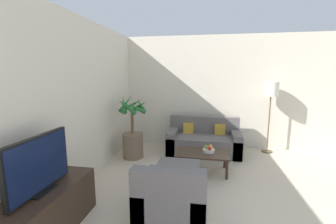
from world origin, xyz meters
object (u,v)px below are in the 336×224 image
sofa_loveseat (204,141)px  orange_fruit (210,147)px  television (39,165)px  tv_console (44,215)px  apple_red (210,148)px  fruit_bowl (209,151)px  ottoman (178,176)px  potted_palm (133,136)px  apple_green (206,147)px  coffee_table (202,155)px  floor_lamp (271,93)px  armchair (173,202)px

sofa_loveseat → orange_fruit: bearing=-82.0°
television → sofa_loveseat: 3.54m
tv_console → apple_red: size_ratio=20.75×
fruit_bowl → orange_fruit: orange_fruit is taller
television → fruit_bowl: television is taller
ottoman → potted_palm: bearing=134.8°
television → apple_green: bearing=50.6°
television → fruit_bowl: size_ratio=4.05×
coffee_table → fruit_bowl: 0.15m
sofa_loveseat → apple_red: size_ratio=24.64×
coffee_table → apple_green: 0.17m
apple_red → apple_green: size_ratio=1.01×
tv_console → orange_fruit: 2.77m
floor_lamp → armchair: size_ratio=1.86×
floor_lamp → armchair: 3.54m
apple_green → ottoman: (-0.42, -0.74, -0.26)m
floor_lamp → sofa_loveseat: bearing=-168.6°
sofa_loveseat → television: bearing=-118.5°
apple_red → coffee_table: bearing=173.2°
tv_console → floor_lamp: 4.71m
tv_console → coffee_table: 2.62m
tv_console → coffee_table: bearing=50.7°
television → apple_green: (1.72, 2.09, -0.39)m
ottoman → coffee_table: bearing=62.2°
television → armchair: size_ratio=1.01×
television → potted_palm: bearing=86.2°
fruit_bowl → sofa_loveseat: bearing=96.2°
tv_console → fruit_bowl: (1.77, 2.07, 0.12)m
orange_fruit → armchair: (-0.46, -1.59, -0.20)m
potted_palm → coffee_table: potted_palm is taller
tv_console → apple_green: tv_console is taller
tv_console → fruit_bowl: bearing=49.4°
apple_green → armchair: size_ratio=0.07×
television → apple_red: (1.79, 2.01, -0.39)m
tv_console → sofa_loveseat: size_ratio=0.84×
potted_palm → ottoman: size_ratio=2.08×
apple_red → ottoman: 0.86m
floor_lamp → apple_red: size_ratio=24.74×
coffee_table → orange_fruit: size_ratio=12.14×
potted_palm → fruit_bowl: 1.66m
sofa_loveseat → coffee_table: size_ratio=1.69×
floor_lamp → orange_fruit: size_ratio=20.63×
apple_red → armchair: size_ratio=0.08×
coffee_table → apple_green: (0.07, 0.07, 0.14)m
apple_green → ottoman: size_ratio=0.10×
floor_lamp → coffee_table: floor_lamp is taller
tv_console → coffee_table: (1.66, 2.03, 0.05)m
coffee_table → orange_fruit: 0.22m
sofa_loveseat → floor_lamp: 1.85m
fruit_bowl → apple_red: (0.02, -0.06, 0.06)m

